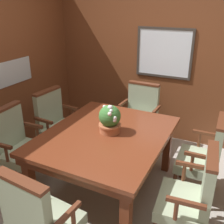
# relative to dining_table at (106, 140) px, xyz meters

# --- Properties ---
(ground_plane) EXTENTS (14.00, 14.00, 0.00)m
(ground_plane) POSITION_rel_dining_table_xyz_m (0.02, -0.21, -0.66)
(ground_plane) COLOR #A39E93
(wall_back) EXTENTS (7.20, 0.08, 2.45)m
(wall_back) POSITION_rel_dining_table_xyz_m (0.02, 1.64, 0.57)
(wall_back) COLOR brown
(wall_back) RESTS_ON ground_plane
(dining_table) EXTENTS (1.30, 1.58, 0.75)m
(dining_table) POSITION_rel_dining_table_xyz_m (0.00, 0.00, 0.00)
(dining_table) COLOR maroon
(dining_table) RESTS_ON ground_plane
(chair_left_far) EXTENTS (0.48, 0.59, 0.99)m
(chair_left_far) POSITION_rel_dining_table_xyz_m (-0.99, 0.36, -0.12)
(chair_left_far) COLOR #562B19
(chair_left_far) RESTS_ON ground_plane
(chair_right_near) EXTENTS (0.49, 0.60, 0.99)m
(chair_right_near) POSITION_rel_dining_table_xyz_m (1.03, -0.35, -0.12)
(chair_right_near) COLOR #562B19
(chair_right_near) RESTS_ON ground_plane
(chair_head_near) EXTENTS (0.59, 0.49, 0.99)m
(chair_head_near) POSITION_rel_dining_table_xyz_m (-0.01, -1.15, -0.12)
(chair_head_near) COLOR #562B19
(chair_head_near) RESTS_ON ground_plane
(chair_head_far) EXTENTS (0.58, 0.46, 0.99)m
(chair_head_far) POSITION_rel_dining_table_xyz_m (-0.02, 1.16, -0.12)
(chair_head_far) COLOR #562B19
(chair_head_far) RESTS_ON ground_plane
(chair_left_near) EXTENTS (0.47, 0.59, 0.99)m
(chair_left_near) POSITION_rel_dining_table_xyz_m (-1.03, -0.35, -0.12)
(chair_left_near) COLOR #562B19
(chair_left_near) RESTS_ON ground_plane
(chair_right_far) EXTENTS (0.46, 0.58, 0.99)m
(chair_right_far) POSITION_rel_dining_table_xyz_m (1.04, 0.39, -0.12)
(chair_right_far) COLOR #562B19
(chair_right_far) RESTS_ON ground_plane
(potted_plant) EXTENTS (0.25, 0.25, 0.33)m
(potted_plant) POSITION_rel_dining_table_xyz_m (0.02, 0.05, 0.25)
(potted_plant) COLOR #B2603D
(potted_plant) RESTS_ON dining_table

